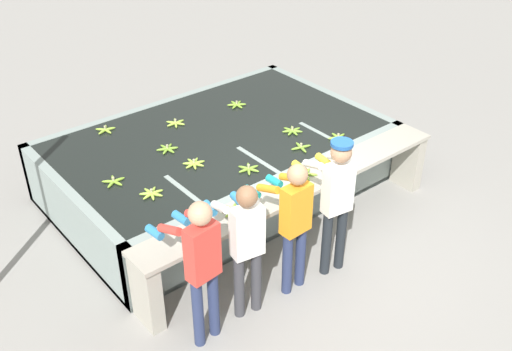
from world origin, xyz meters
The scene contains 21 objects.
ground_plane centered at (0.00, 0.00, 0.00)m, with size 80.00×80.00×0.00m, color gray.
wash_tank centered at (0.00, 1.82, 0.42)m, with size 4.34×2.76×0.84m.
work_ledge centered at (0.00, 0.23, 0.60)m, with size 4.34×0.45×0.84m.
worker_0 centered at (-1.74, -0.30, 0.99)m, with size 0.45×0.73×1.66m.
worker_1 centered at (-1.18, -0.27, 0.94)m, with size 0.48×0.74×1.58m.
worker_2 centered at (-0.57, -0.30, 0.94)m, with size 0.42×0.71×1.59m.
worker_3 centered at (-0.01, -0.36, 1.02)m, with size 0.47×0.74×1.68m.
banana_bunch_floating_0 centered at (-0.68, 1.37, 0.86)m, with size 0.28×0.27×0.08m.
banana_bunch_floating_1 centered at (-1.63, 1.62, 0.86)m, with size 0.27×0.28×0.08m.
banana_bunch_floating_2 centered at (0.60, 0.83, 0.86)m, with size 0.28×0.28×0.08m.
banana_bunch_floating_3 centered at (-0.74, 1.88, 0.86)m, with size 0.27×0.28×0.08m.
banana_bunch_floating_4 centered at (0.74, 2.35, 0.86)m, with size 0.27×0.28×0.08m.
banana_bunch_floating_5 centered at (-1.42, 1.13, 0.86)m, with size 0.28×0.28×0.08m.
banana_bunch_floating_6 centered at (0.82, 1.24, 0.86)m, with size 0.27×0.28×0.08m.
banana_bunch_floating_7 centered at (1.16, 0.72, 0.86)m, with size 0.27×0.27×0.08m.
banana_bunch_floating_8 centered at (-0.24, 0.85, 0.86)m, with size 0.28×0.27×0.08m.
banana_bunch_floating_9 centered at (-1.11, 2.85, 0.86)m, with size 0.28×0.27×0.08m.
banana_bunch_floating_10 centered at (-0.27, 2.42, 0.86)m, with size 0.28×0.27×0.08m.
banana_bunch_ledge_0 centered at (0.20, 0.32, 0.86)m, with size 0.27×0.27×0.08m.
banana_bunch_ledge_1 centered at (-0.91, 0.28, 0.86)m, with size 0.28×0.28×0.08m.
knife_0 centered at (-1.40, 0.14, 0.85)m, with size 0.34×0.12×0.02m.
Camera 1 is at (-4.04, -3.94, 4.62)m, focal length 42.00 mm.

